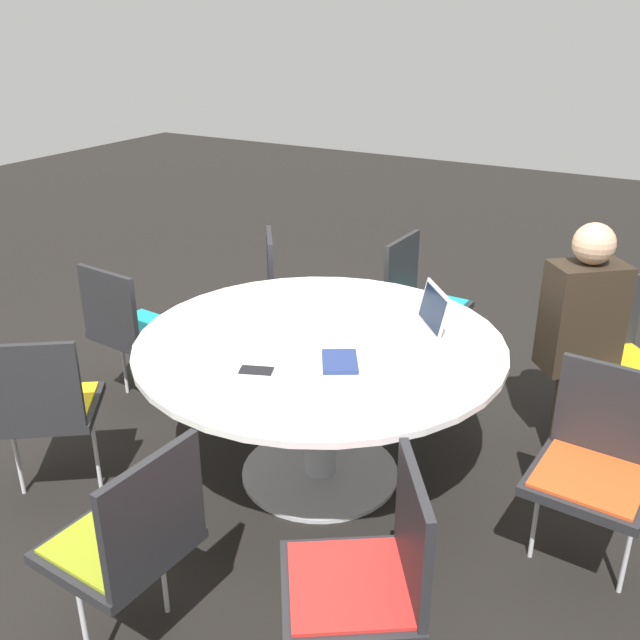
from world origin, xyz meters
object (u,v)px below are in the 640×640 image
(chair_2, at_px, (291,287))
(chair_3, at_px, (130,324))
(chair_4, at_px, (43,402))
(laptop, at_px, (420,322))
(chair_0, at_px, (612,348))
(chair_1, at_px, (419,295))
(chair_6, at_px, (370,570))
(chair_5, at_px, (130,536))
(person_0, at_px, (583,324))
(spiral_notebook, at_px, (340,362))
(chair_7, at_px, (597,458))
(cell_phone, at_px, (256,370))

(chair_2, distance_m, chair_3, 1.05)
(chair_4, relative_size, laptop, 2.26)
(chair_0, bearing_deg, chair_2, -38.26)
(chair_1, height_order, chair_4, same)
(chair_6, bearing_deg, chair_5, 74.39)
(chair_3, bearing_deg, person_0, 24.65)
(chair_0, height_order, spiral_notebook, chair_0)
(chair_5, distance_m, laptop, 1.63)
(chair_5, bearing_deg, chair_7, -42.03)
(laptop, bearing_deg, person_0, 88.94)
(chair_2, bearing_deg, chair_3, -62.17)
(chair_7, xyz_separation_m, cell_phone, (0.39, -1.33, 0.22))
(chair_2, relative_size, cell_phone, 5.59)
(chair_1, relative_size, person_0, 0.71)
(chair_7, bearing_deg, chair_6, 66.93)
(chair_1, relative_size, chair_7, 1.00)
(chair_2, xyz_separation_m, chair_7, (1.00, 2.03, 0.00))
(chair_0, height_order, chair_2, same)
(laptop, bearing_deg, chair_3, -121.36)
(chair_6, distance_m, chair_7, 1.10)
(chair_0, height_order, chair_1, same)
(chair_2, bearing_deg, person_0, 50.23)
(chair_5, height_order, chair_7, same)
(chair_2, xyz_separation_m, chair_4, (1.78, -0.19, 0.00))
(chair_3, relative_size, chair_4, 1.00)
(chair_2, height_order, chair_5, same)
(chair_6, bearing_deg, cell_phone, 20.32)
(laptop, distance_m, spiral_notebook, 0.51)
(chair_4, bearing_deg, chair_3, 72.32)
(person_0, distance_m, spiral_notebook, 1.29)
(chair_0, relative_size, cell_phone, 5.59)
(person_0, xyz_separation_m, spiral_notebook, (1.00, -0.81, 0.03))
(chair_0, height_order, cell_phone, chair_0)
(person_0, height_order, laptop, person_0)
(chair_0, xyz_separation_m, spiral_notebook, (1.22, -0.94, 0.22))
(chair_3, relative_size, person_0, 0.71)
(chair_4, distance_m, laptop, 1.75)
(chair_3, bearing_deg, chair_7, 3.89)
(chair_1, relative_size, chair_2, 1.00)
(chair_0, xyz_separation_m, chair_4, (1.85, -2.10, 0.00))
(chair_3, height_order, laptop, laptop)
(chair_3, distance_m, chair_5, 1.80)
(chair_2, bearing_deg, chair_5, -16.24)
(chair_5, relative_size, laptop, 2.26)
(spiral_notebook, relative_size, cell_phone, 1.65)
(chair_1, bearing_deg, chair_4, -22.65)
(spiral_notebook, bearing_deg, chair_5, -10.54)
(spiral_notebook, distance_m, cell_phone, 0.36)
(chair_2, relative_size, spiral_notebook, 3.39)
(laptop, height_order, cell_phone, laptop)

